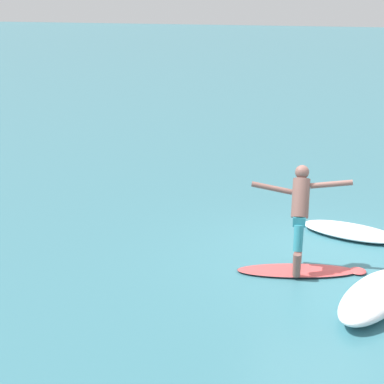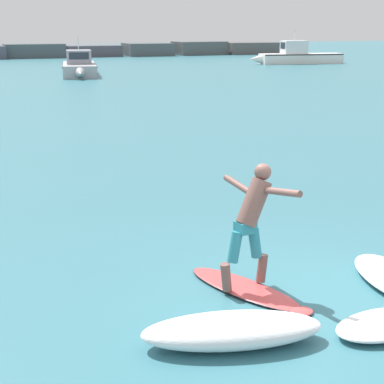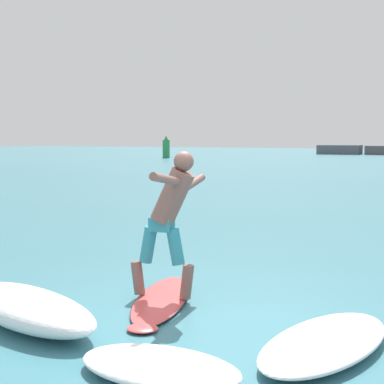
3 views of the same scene
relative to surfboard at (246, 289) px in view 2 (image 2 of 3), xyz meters
name	(u,v)px [view 2 (image 2 of 3)]	position (x,y,z in m)	size (l,w,h in m)	color
ground_plane	(298,292)	(0.65, -0.31, -0.03)	(200.00, 200.00, 0.00)	#37727F
rock_jetty_breakwater	(83,51)	(11.15, 61.69, 0.61)	(48.64, 4.89, 1.46)	#54545D
surfboard	(246,289)	(0.00, 0.00, 0.00)	(1.25, 2.15, 0.20)	#D74748
surfer	(252,215)	(0.10, 0.05, 1.04)	(0.82, 1.62, 1.70)	brown
fishing_boat_near_jetty	(79,67)	(5.56, 37.32, 0.55)	(3.42, 7.64, 2.64)	#A9A9AB
small_boat_offshore	(297,56)	(26.32, 43.22, 0.63)	(8.81, 2.91, 2.91)	white
wave_foam_at_nose	(232,330)	(-0.82, -1.30, 0.14)	(2.23, 1.23, 0.35)	white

